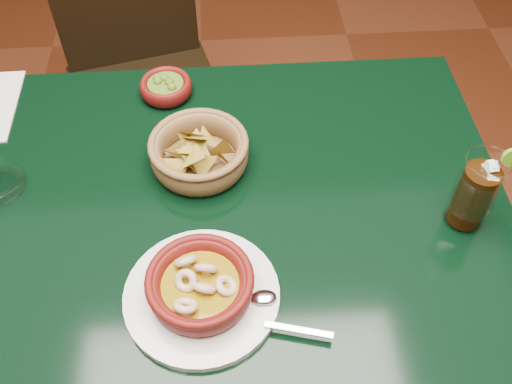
{
  "coord_description": "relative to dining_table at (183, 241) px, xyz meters",
  "views": [
    {
      "loc": [
        0.1,
        -0.63,
        1.55
      ],
      "look_at": [
        0.14,
        -0.02,
        0.81
      ],
      "focal_mm": 40.0,
      "sensor_mm": 36.0,
      "label": 1
    }
  ],
  "objects": [
    {
      "name": "chip_basket",
      "position": [
        0.04,
        0.11,
        0.13
      ],
      "size": [
        0.22,
        0.22,
        0.12
      ],
      "color": "brown",
      "rests_on": "dining_table"
    },
    {
      "name": "cola_drink",
      "position": [
        0.5,
        -0.06,
        0.17
      ],
      "size": [
        0.15,
        0.15,
        0.17
      ],
      "color": "white",
      "rests_on": "dining_table"
    },
    {
      "name": "ground",
      "position": [
        0.0,
        0.0,
        -0.65
      ],
      "size": [
        7.0,
        7.0,
        0.0
      ],
      "primitive_type": "plane",
      "color": "#471C0C",
      "rests_on": "ground"
    },
    {
      "name": "dining_chair",
      "position": [
        -0.14,
        0.71,
        -0.15
      ],
      "size": [
        0.51,
        0.51,
        0.91
      ],
      "color": "black",
      "rests_on": "ground"
    },
    {
      "name": "dining_table",
      "position": [
        0.0,
        0.0,
        0.0
      ],
      "size": [
        1.2,
        0.8,
        0.75
      ],
      "color": "black",
      "rests_on": "ground"
    },
    {
      "name": "shrimp_plate",
      "position": [
        0.04,
        -0.18,
        0.13
      ],
      "size": [
        0.32,
        0.25,
        0.08
      ],
      "color": "silver",
      "rests_on": "dining_table"
    },
    {
      "name": "guacamole_ramekin",
      "position": [
        -0.03,
        0.31,
        0.12
      ],
      "size": [
        0.13,
        0.13,
        0.04
      ],
      "color": "#4E0C09",
      "rests_on": "dining_table"
    }
  ]
}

